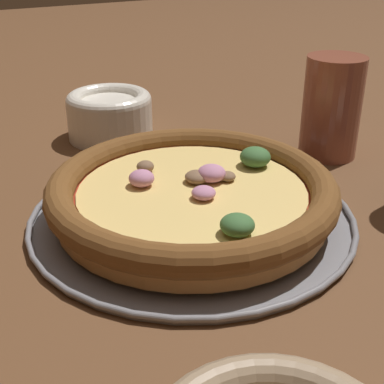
# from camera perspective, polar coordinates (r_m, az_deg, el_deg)

# --- Properties ---
(ground_plane) EXTENTS (3.00, 3.00, 0.00)m
(ground_plane) POSITION_cam_1_polar(r_m,az_deg,el_deg) (0.50, 0.00, -3.00)
(ground_plane) COLOR brown
(pizza_tray) EXTENTS (0.30, 0.30, 0.01)m
(pizza_tray) POSITION_cam_1_polar(r_m,az_deg,el_deg) (0.50, 0.00, -2.56)
(pizza_tray) COLOR gray
(pizza_tray) RESTS_ON ground_plane
(pizza) EXTENTS (0.27, 0.27, 0.04)m
(pizza) POSITION_cam_1_polar(r_m,az_deg,el_deg) (0.49, 0.05, -0.14)
(pizza) COLOR #BC7F42
(pizza) RESTS_ON pizza_tray
(bowl_near) EXTENTS (0.11, 0.11, 0.06)m
(bowl_near) POSITION_cam_1_polar(r_m,az_deg,el_deg) (0.70, -8.78, 8.26)
(bowl_near) COLOR silver
(bowl_near) RESTS_ON ground_plane
(drinking_cup) EXTENTS (0.07, 0.07, 0.12)m
(drinking_cup) POSITION_cam_1_polar(r_m,az_deg,el_deg) (0.65, 14.67, 8.72)
(drinking_cup) COLOR brown
(drinking_cup) RESTS_ON ground_plane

